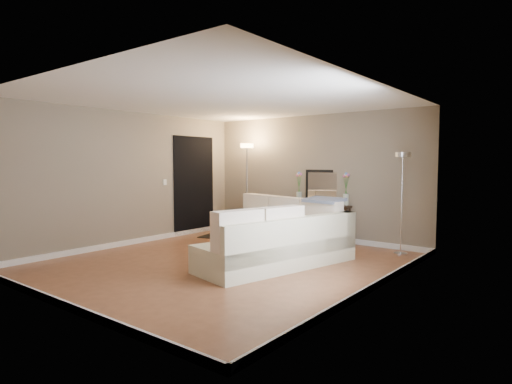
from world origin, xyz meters
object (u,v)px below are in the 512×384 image
Objects in this scene: sectional_sofa at (276,236)px; console_table at (318,220)px; floor_lamp_unlit at (402,183)px; floor_lamp_lit at (247,170)px.

sectional_sofa is 1.72m from console_table.
sectional_sofa is 1.78× the size of floor_lamp_unlit.
console_table is at bearing 172.08° from floor_lamp_unlit.
console_table is at bearing 7.59° from floor_lamp_lit.
floor_lamp_lit is at bearing -172.41° from console_table.
floor_lamp_unlit reaches higher than sectional_sofa.
floor_lamp_unlit is (1.80, -0.25, 0.84)m from console_table.
sectional_sofa is 2.38m from floor_lamp_unlit.
sectional_sofa is at bearing -84.97° from console_table.
floor_lamp_lit is (-1.69, -0.23, 1.01)m from console_table.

